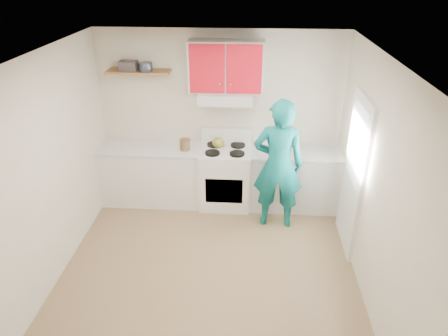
# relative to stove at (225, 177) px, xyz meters

# --- Properties ---
(floor) EXTENTS (3.80, 3.80, 0.00)m
(floor) POSITION_rel_stove_xyz_m (-0.10, -1.57, -0.46)
(floor) COLOR brown
(floor) RESTS_ON ground
(ceiling) EXTENTS (3.60, 3.80, 0.04)m
(ceiling) POSITION_rel_stove_xyz_m (-0.10, -1.57, 2.14)
(ceiling) COLOR white
(ceiling) RESTS_ON floor
(back_wall) EXTENTS (3.60, 0.04, 2.60)m
(back_wall) POSITION_rel_stove_xyz_m (-0.10, 0.32, 0.84)
(back_wall) COLOR beige
(back_wall) RESTS_ON floor
(front_wall) EXTENTS (3.60, 0.04, 2.60)m
(front_wall) POSITION_rel_stove_xyz_m (-0.10, -3.47, 0.84)
(front_wall) COLOR beige
(front_wall) RESTS_ON floor
(left_wall) EXTENTS (0.04, 3.80, 2.60)m
(left_wall) POSITION_rel_stove_xyz_m (-1.90, -1.57, 0.84)
(left_wall) COLOR beige
(left_wall) RESTS_ON floor
(right_wall) EXTENTS (0.04, 3.80, 2.60)m
(right_wall) POSITION_rel_stove_xyz_m (1.70, -1.57, 0.84)
(right_wall) COLOR beige
(right_wall) RESTS_ON floor
(door) EXTENTS (0.05, 0.85, 2.05)m
(door) POSITION_rel_stove_xyz_m (1.68, -0.88, 0.56)
(door) COLOR white
(door) RESTS_ON floor
(door_glass) EXTENTS (0.01, 0.55, 0.95)m
(door_glass) POSITION_rel_stove_xyz_m (1.65, -0.88, 0.99)
(door_glass) COLOR white
(door_glass) RESTS_ON door
(counter_left) EXTENTS (1.52, 0.60, 0.90)m
(counter_left) POSITION_rel_stove_xyz_m (-1.14, 0.02, -0.01)
(counter_left) COLOR silver
(counter_left) RESTS_ON floor
(counter_right) EXTENTS (1.32, 0.60, 0.90)m
(counter_right) POSITION_rel_stove_xyz_m (1.04, 0.02, -0.01)
(counter_right) COLOR silver
(counter_right) RESTS_ON floor
(stove) EXTENTS (0.76, 0.65, 0.92)m
(stove) POSITION_rel_stove_xyz_m (0.00, 0.00, 0.00)
(stove) COLOR white
(stove) RESTS_ON floor
(range_hood) EXTENTS (0.76, 0.44, 0.15)m
(range_hood) POSITION_rel_stove_xyz_m (0.00, 0.10, 1.24)
(range_hood) COLOR silver
(range_hood) RESTS_ON back_wall
(upper_cabinets) EXTENTS (1.02, 0.33, 0.70)m
(upper_cabinets) POSITION_rel_stove_xyz_m (0.00, 0.16, 1.66)
(upper_cabinets) COLOR #B30F1D
(upper_cabinets) RESTS_ON back_wall
(shelf) EXTENTS (0.90, 0.30, 0.04)m
(shelf) POSITION_rel_stove_xyz_m (-1.25, 0.18, 1.56)
(shelf) COLOR brown
(shelf) RESTS_ON back_wall
(books) EXTENTS (0.26, 0.20, 0.13)m
(books) POSITION_rel_stove_xyz_m (-1.38, 0.17, 1.64)
(books) COLOR #3E373B
(books) RESTS_ON shelf
(tin) EXTENTS (0.24, 0.24, 0.12)m
(tin) POSITION_rel_stove_xyz_m (-1.13, 0.15, 1.64)
(tin) COLOR #333D4C
(tin) RESTS_ON shelf
(kettle) EXTENTS (0.22, 0.22, 0.15)m
(kettle) POSITION_rel_stove_xyz_m (-0.11, 0.08, 0.54)
(kettle) COLOR olive
(kettle) RESTS_ON stove
(crock) EXTENTS (0.19, 0.19, 0.19)m
(crock) POSITION_rel_stove_xyz_m (-0.59, -0.04, 0.53)
(crock) COLOR brown
(crock) RESTS_ON counter_left
(cutting_board) EXTENTS (0.29, 0.22, 0.02)m
(cutting_board) POSITION_rel_stove_xyz_m (0.76, -0.09, 0.45)
(cutting_board) COLOR olive
(cutting_board) RESTS_ON counter_right
(silicone_mat) EXTENTS (0.27, 0.22, 0.01)m
(silicone_mat) POSITION_rel_stove_xyz_m (1.41, -0.02, 0.44)
(silicone_mat) COLOR red
(silicone_mat) RESTS_ON counter_right
(person) EXTENTS (0.70, 0.47, 1.88)m
(person) POSITION_rel_stove_xyz_m (0.75, -0.49, 0.48)
(person) COLOR #0B696B
(person) RESTS_ON floor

